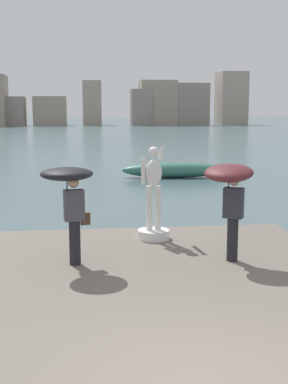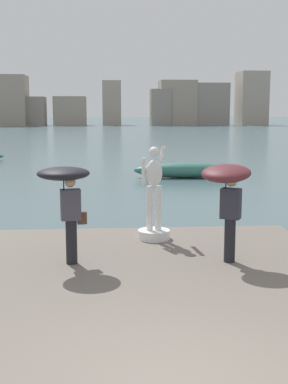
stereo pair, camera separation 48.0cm
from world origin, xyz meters
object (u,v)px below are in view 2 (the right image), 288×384
Objects in this scene: statue_white_figure at (154,207)px; boat_far at (186,170)px; onlooker_left at (66,187)px; onlooker_right at (227,185)px.

boat_far is (2.94, 13.73, -0.77)m from statue_white_figure.
onlooker_left is (-1.88, -1.81, 0.77)m from statue_white_figure.
boat_far is at bearing 83.90° from onlooker_right.
boat_far is at bearing 72.79° from onlooker_left.
boat_far is (1.67, 15.60, -1.55)m from onlooker_right.
boat_far is at bearing 77.93° from statue_white_figure.
statue_white_figure is 1.15× the size of onlooker_left.
statue_white_figure reaches higher than onlooker_left.
statue_white_figure is at bearing 124.16° from onlooker_right.
onlooker_right is 15.77m from boat_far.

